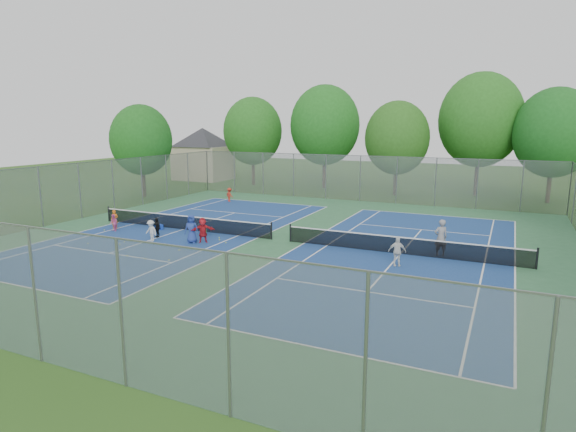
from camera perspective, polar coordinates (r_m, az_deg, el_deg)
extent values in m
plane|color=#2B541A|center=(28.25, -0.86, -2.94)|extent=(120.00, 120.00, 0.00)
cube|color=#316740|center=(28.25, -0.86, -2.93)|extent=(32.00, 32.00, 0.01)
cube|color=navy|center=(31.84, -12.28, -1.57)|extent=(10.97, 23.77, 0.01)
cube|color=navy|center=(26.07, 13.18, -4.39)|extent=(10.97, 23.77, 0.01)
cube|color=black|center=(31.75, -12.31, -0.79)|extent=(12.87, 0.10, 0.91)
cube|color=black|center=(25.96, 13.22, -3.46)|extent=(12.87, 0.10, 0.91)
cube|color=gray|center=(42.67, 8.54, 4.41)|extent=(32.00, 0.10, 4.00)
cube|color=gray|center=(15.52, -27.80, -8.36)|extent=(32.00, 0.10, 4.00)
cube|color=gray|center=(37.58, -23.44, 2.74)|extent=(0.10, 32.00, 4.00)
cube|color=#B7A88C|center=(59.54, -9.99, 6.21)|extent=(6.00, 5.00, 4.00)
pyramid|color=#2D2D33|center=(59.34, -10.13, 10.25)|extent=(11.03, 11.03, 2.20)
cylinder|color=#443326|center=(53.64, -4.14, 5.56)|extent=(0.36, 0.36, 3.50)
ellipsoid|color=#23601C|center=(53.41, -4.20, 10.00)|extent=(6.40, 6.40, 7.36)
cylinder|color=#443326|center=(51.18, 4.30, 5.50)|extent=(0.36, 0.36, 3.85)
ellipsoid|color=#1E611C|center=(50.95, 4.38, 10.68)|extent=(7.20, 7.20, 8.28)
cylinder|color=#443326|center=(47.04, 12.61, 4.35)|extent=(0.36, 0.36, 3.15)
ellipsoid|color=#285B1A|center=(46.77, 12.80, 9.01)|extent=(6.00, 6.00, 6.90)
cylinder|color=#443326|center=(49.00, 21.44, 4.73)|extent=(0.36, 0.36, 4.20)
ellipsoid|color=#25621C|center=(48.78, 21.85, 10.52)|extent=(7.60, 7.60, 8.74)
cylinder|color=#443326|center=(47.06, 28.55, 3.50)|extent=(0.36, 0.36, 3.50)
ellipsoid|color=#19571B|center=(46.79, 29.03, 8.63)|extent=(6.60, 6.60, 7.59)
cylinder|color=#443326|center=(46.77, -16.75, 4.11)|extent=(0.36, 0.36, 3.15)
ellipsoid|color=#1B591A|center=(46.50, -17.00, 8.61)|extent=(5.60, 5.60, 6.44)
cube|color=blue|center=(32.17, -15.05, -1.29)|extent=(0.49, 0.49, 0.34)
cube|color=#238238|center=(30.06, -9.94, -1.78)|extent=(0.32, 0.32, 0.48)
imported|color=orange|center=(33.22, -19.87, -0.39)|extent=(0.53, 0.45, 1.24)
imported|color=#DC5593|center=(32.50, -19.96, -0.77)|extent=(0.66, 0.61, 1.10)
imported|color=silver|center=(29.05, -15.92, -1.70)|extent=(0.87, 0.57, 1.26)
imported|color=black|center=(29.96, -15.27, -1.34)|extent=(0.76, 0.51, 1.21)
imported|color=navy|center=(28.09, -11.36, -1.51)|extent=(0.92, 0.72, 1.65)
imported|color=red|center=(28.05, -10.06, -1.67)|extent=(1.36, 1.15, 1.47)
imported|color=red|center=(42.36, -6.95, 2.51)|extent=(0.90, 0.72, 1.22)
imported|color=gray|center=(26.07, 17.65, -2.47)|extent=(0.84, 0.77, 1.93)
imported|color=silver|center=(23.74, 12.79, -4.12)|extent=(0.92, 0.64, 1.45)
sphere|color=#D8E735|center=(29.34, -18.82, -2.94)|extent=(0.07, 0.07, 0.07)
sphere|color=yellow|center=(24.89, -13.92, -5.12)|extent=(0.07, 0.07, 0.07)
sphere|color=#B1CA2F|center=(32.97, -20.93, -1.59)|extent=(0.07, 0.07, 0.07)
sphere|color=#C7ED37|center=(29.03, -8.16, -2.60)|extent=(0.07, 0.07, 0.07)
sphere|color=#D4EA36|center=(29.64, -22.63, -3.07)|extent=(0.07, 0.07, 0.07)
sphere|color=gold|center=(28.85, -16.10, -3.02)|extent=(0.07, 0.07, 0.07)
sphere|color=gold|center=(28.53, -8.13, -2.84)|extent=(0.07, 0.07, 0.07)
sphere|color=#BBE134|center=(27.79, -7.38, -3.19)|extent=(0.07, 0.07, 0.07)
sphere|color=#CDD732|center=(25.41, -16.56, -4.92)|extent=(0.07, 0.07, 0.07)
sphere|color=#C7DC33|center=(26.28, -18.52, -4.52)|extent=(0.07, 0.07, 0.07)
sphere|color=#D1E034|center=(28.84, -19.31, -3.21)|extent=(0.07, 0.07, 0.07)
sphere|color=#EFF539|center=(26.64, -12.78, -4.01)|extent=(0.07, 0.07, 0.07)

